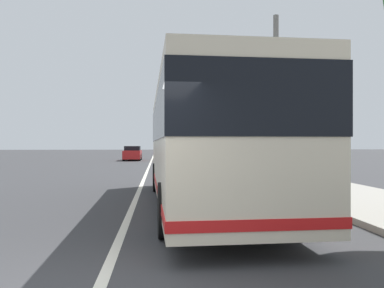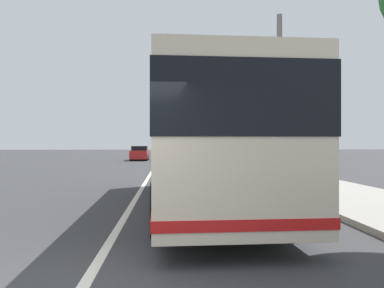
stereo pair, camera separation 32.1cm
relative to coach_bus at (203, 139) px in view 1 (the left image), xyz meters
name	(u,v)px [view 1 (the left image)]	position (x,y,z in m)	size (l,w,h in m)	color
sidewalk_curb	(309,185)	(4.13, -4.66, -1.76)	(110.00, 3.60, 0.14)	#9E998E
lane_divider_line	(140,189)	(4.13, 1.91, -1.83)	(110.00, 0.16, 0.01)	silver
coach_bus	(203,139)	(0.00, 0.00, 0.00)	(10.59, 2.88, 3.13)	beige
car_ahead_same_lane	(174,154)	(28.00, -0.35, -1.12)	(4.20, 1.96, 1.51)	gold
car_far_distant	(133,153)	(29.22, 3.86, -1.12)	(4.52, 1.78, 1.48)	red
utility_pole	(276,98)	(6.67, -4.16, 1.97)	(0.25, 0.25, 7.60)	slate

